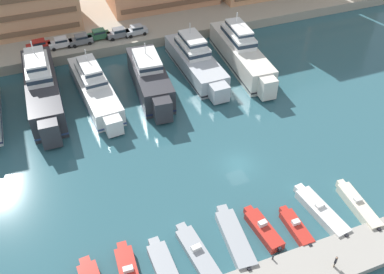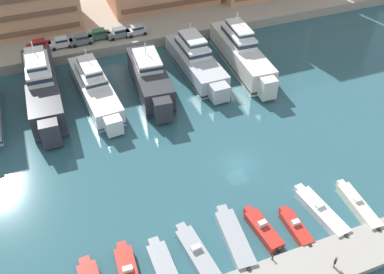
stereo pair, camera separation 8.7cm
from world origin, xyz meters
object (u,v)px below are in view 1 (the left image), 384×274
Objects in this scene: yacht_charcoal_center_left at (150,79)px; pedestrian_near_edge at (336,261)px; yacht_ivory_center_right at (241,52)px; car_green_center_left at (99,34)px; yacht_charcoal_left at (42,88)px; motorboat_red_center_right at (263,229)px; car_white_left at (61,42)px; car_silver_center_right at (136,30)px; yacht_silver_center at (195,60)px; motorboat_white_right at (321,211)px; motorboat_grey_center_left at (198,254)px; car_red_far_left at (39,45)px; motorboat_grey_mid_left at (165,269)px; motorboat_cream_far_right at (358,206)px; car_grey_center at (119,33)px; motorboat_grey_center at (235,238)px; car_grey_mid_left at (81,39)px; yacht_white_mid_left at (95,87)px; motorboat_red_mid_right at (296,227)px.

yacht_charcoal_center_left is 38.47m from pedestrian_near_edge.
car_green_center_left is (-21.25, 14.84, 0.25)m from yacht_ivory_center_right.
motorboat_red_center_right is at bearing -60.05° from yacht_charcoal_left.
car_white_left is 13.64m from car_silver_center_right.
motorboat_white_right is at bearing -86.66° from yacht_silver_center.
car_green_center_left is (-7.96, 47.47, 2.25)m from motorboat_red_center_right.
motorboat_grey_center_left is 2.01× the size of car_white_left.
yacht_charcoal_left is at bearing -94.04° from car_red_far_left.
motorboat_grey_mid_left is 11.72m from motorboat_red_center_right.
car_green_center_left is at bearing 112.20° from motorboat_cream_far_right.
car_green_center_left is (11.44, 13.81, 0.03)m from yacht_charcoal_left.
yacht_charcoal_center_left is 2.74× the size of motorboat_red_center_right.
yacht_silver_center is at bearing -52.66° from car_grey_center.
yacht_charcoal_left reaches higher than motorboat_grey_center.
car_silver_center_right is 53.83m from pedestrian_near_edge.
yacht_charcoal_left is 35.92m from motorboat_grey_center_left.
car_grey_mid_left is at bearing -4.78° from car_red_far_left.
yacht_white_mid_left is 2.33× the size of motorboat_grey_center.
yacht_charcoal_left reaches higher than yacht_silver_center.
yacht_charcoal_left reaches higher than motorboat_red_mid_right.
yacht_white_mid_left is 3.12× the size of motorboat_red_center_right.
motorboat_grey_mid_left is 48.49m from car_green_center_left.
car_grey_mid_left and car_grey_center have the same top height.
motorboat_red_mid_right is 51.39m from car_white_left.
car_white_left is (-28.06, 14.25, 0.25)m from yacht_ivory_center_right.
yacht_silver_center is 4.75× the size of car_red_far_left.
car_green_center_left is 55.75m from pedestrian_near_edge.
car_silver_center_right is at bearing 116.93° from yacht_silver_center.
car_silver_center_right is (10.80, 14.48, 0.82)m from yacht_white_mid_left.
car_grey_center is 0.99× the size of car_silver_center_right.
yacht_white_mid_left is at bearing 112.61° from pedestrian_near_edge.
motorboat_red_center_right is 8.22m from pedestrian_near_edge.
car_grey_center is at bearing 81.36° from motorboat_grey_mid_left.
yacht_charcoal_center_left is 30.80m from motorboat_grey_center.
yacht_charcoal_center_left is 9.31m from yacht_silver_center.
motorboat_red_center_right is (11.69, 0.82, -0.03)m from motorboat_grey_mid_left.
car_white_left and car_green_center_left have the same top height.
yacht_ivory_center_right is 31.47m from car_white_left.
yacht_ivory_center_right is at bearing -29.92° from car_grey_mid_left.
car_red_far_left is 10.47m from car_green_center_left.
yacht_white_mid_left reaches higher than motorboat_red_center_right.
motorboat_grey_mid_left is 47.62m from car_grey_mid_left.
yacht_charcoal_center_left is 0.81× the size of yacht_ivory_center_right.
yacht_white_mid_left is 42.31m from pedestrian_near_edge.
yacht_charcoal_left is 3.83× the size of motorboat_red_mid_right.
motorboat_grey_center is at bearing 138.31° from pedestrian_near_edge.
motorboat_red_center_right reaches higher than motorboat_cream_far_right.
yacht_white_mid_left is 37.75m from motorboat_white_right.
motorboat_cream_far_right is at bearing -4.34° from motorboat_grey_center.
motorboat_grey_center_left is at bearing -122.77° from yacht_ivory_center_right.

